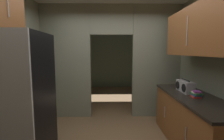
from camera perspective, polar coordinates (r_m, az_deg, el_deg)
name	(u,v)px	position (r m, az deg, el deg)	size (l,w,h in m)	color
kitchen_partition	(111,58)	(3.97, -0.24, 4.23)	(3.34, 0.12, 2.70)	gray
adjoining_room_shell	(111,58)	(6.24, -0.52, 4.12)	(3.34, 3.46, 2.70)	slate
refrigerator	(16,106)	(2.44, -30.51, -10.81)	(0.77, 0.79, 1.84)	black
lower_cabinet_run	(193,122)	(3.13, 26.48, -16.05)	(0.67, 1.95, 0.89)	brown
upper_cabinet_counterside	(199,31)	(2.92, 27.97, 11.93)	(0.36, 1.76, 0.76)	brown
boombox	(185,86)	(3.21, 24.08, -5.23)	(0.17, 0.42, 0.23)	#B2B2B7
book_stack	(196,94)	(2.92, 27.23, -7.52)	(0.16, 0.18, 0.10)	red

